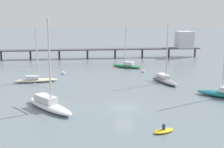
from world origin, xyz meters
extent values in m
plane|color=slate|center=(0.00, 0.00, 0.00)|extent=(400.00, 400.00, 0.00)
cube|color=#4C4C51|center=(0.00, 45.29, 2.45)|extent=(56.00, 3.25, 0.30)
cylinder|color=#38332D|center=(-26.99, 45.02, 1.15)|extent=(0.50, 0.50, 2.30)
cylinder|color=#38332D|center=(-19.28, 45.10, 1.15)|extent=(0.50, 0.50, 2.30)
cylinder|color=#38332D|center=(-11.57, 45.18, 1.15)|extent=(0.50, 0.50, 2.30)
cylinder|color=#38332D|center=(-3.86, 45.25, 1.15)|extent=(0.50, 0.50, 2.30)
cylinder|color=#38332D|center=(3.86, 45.33, 1.15)|extent=(0.50, 0.50, 2.30)
cylinder|color=#38332D|center=(11.57, 45.41, 1.15)|extent=(0.50, 0.50, 2.30)
cylinder|color=#38332D|center=(19.28, 45.49, 1.15)|extent=(0.50, 0.50, 2.30)
cylinder|color=#38332D|center=(26.99, 45.57, 1.15)|extent=(0.50, 0.50, 2.30)
cube|color=silver|center=(23.62, 45.53, 4.91)|extent=(4.41, 4.41, 4.63)
ellipsoid|color=gray|center=(9.75, 14.63, 0.38)|extent=(3.73, 8.92, 0.77)
cube|color=silver|center=(9.61, 15.31, 1.08)|extent=(2.01, 3.12, 0.62)
cylinder|color=silver|center=(9.83, 14.21, 5.82)|extent=(0.22, 0.22, 10.10)
cylinder|color=silver|center=(9.50, 15.90, 2.58)|extent=(0.83, 3.43, 0.18)
ellipsoid|color=white|center=(-10.07, 0.36, 0.45)|extent=(7.80, 9.29, 0.89)
cube|color=silver|center=(-10.55, 1.00, 1.33)|extent=(3.50, 3.93, 0.87)
cylinder|color=silver|center=(-9.77, -0.04, 6.52)|extent=(0.24, 0.24, 11.25)
cylinder|color=silver|center=(-11.08, 1.70, 2.92)|extent=(2.79, 3.59, 0.19)
ellipsoid|color=#287F4C|center=(4.93, 30.30, 0.33)|extent=(7.23, 6.18, 0.67)
cube|color=silver|center=(5.41, 29.93, 1.04)|extent=(2.54, 2.41, 0.74)
cylinder|color=silver|center=(4.63, 30.53, 5.10)|extent=(0.21, 0.21, 8.86)
cylinder|color=silver|center=(6.08, 29.42, 2.26)|extent=(3.00, 2.34, 0.17)
ellipsoid|color=beige|center=(-14.11, 17.22, 0.31)|extent=(8.11, 3.02, 0.62)
cube|color=silver|center=(-14.74, 17.15, 0.90)|extent=(2.48, 1.73, 0.56)
cylinder|color=silver|center=(-13.72, 17.27, 5.22)|extent=(0.22, 0.22, 9.20)
cylinder|color=silver|center=(-15.62, 17.04, 2.28)|extent=(3.83, 0.63, 0.17)
ellipsoid|color=yellow|center=(3.16, -9.05, 0.17)|extent=(2.80, 2.10, 0.35)
cylinder|color=navy|center=(3.16, -9.05, 0.62)|extent=(0.48, 0.48, 0.55)
sphere|color=tan|center=(3.16, -9.05, 1.02)|extent=(0.24, 0.24, 0.24)
sphere|color=silver|center=(-9.42, 23.63, 0.35)|extent=(0.71, 0.71, 0.71)
sphere|color=silver|center=(7.49, 23.85, 0.33)|extent=(0.66, 0.66, 0.66)
camera|label=1|loc=(-5.72, -40.50, 13.16)|focal=50.04mm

